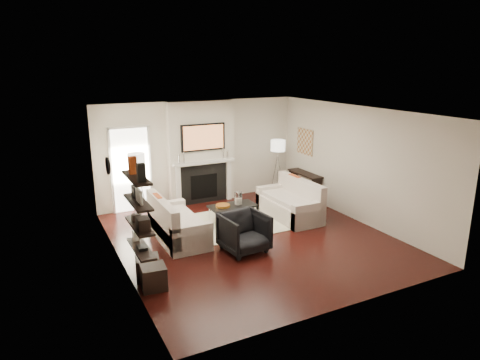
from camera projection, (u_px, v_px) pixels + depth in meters
name	position (u px, v px, depth m)	size (l,w,h in m)	color
room_envelope	(253.00, 178.00, 8.81)	(6.00, 6.00, 6.00)	black
chimney_breast	(201.00, 152.00, 11.29)	(1.80, 0.25, 2.70)	silver
fireplace_surround	(204.00, 184.00, 11.39)	(1.30, 0.02, 1.04)	black
firebox	(204.00, 186.00, 11.40)	(0.75, 0.02, 0.65)	black
mantel_pilaster_l	(178.00, 186.00, 11.04)	(0.12, 0.08, 1.10)	white
mantel_pilaster_r	(229.00, 180.00, 11.67)	(0.12, 0.08, 1.10)	white
mantel_shelf	(204.00, 162.00, 11.19)	(1.70, 0.18, 0.07)	white
tv_body	(203.00, 137.00, 11.03)	(1.20, 0.06, 0.70)	black
tv_screen	(204.00, 137.00, 11.01)	(1.10, 0.01, 0.62)	#BF723F
candlestick_l_tall	(184.00, 157.00, 10.91)	(0.04, 0.04, 0.30)	silver
candlestick_l_short	(179.00, 159.00, 10.86)	(0.04, 0.04, 0.24)	silver
candlestick_r_tall	(223.00, 153.00, 11.39)	(0.04, 0.04, 0.30)	silver
candlestick_r_short	(227.00, 154.00, 11.45)	(0.04, 0.04, 0.24)	silver
hallway_panel	(131.00, 170.00, 10.65)	(0.90, 0.02, 2.10)	white
door_trim_l	(111.00, 173.00, 10.43)	(0.06, 0.06, 2.16)	white
door_trim_r	(150.00, 168.00, 10.84)	(0.06, 0.06, 2.16)	white
door_trim_top	(128.00, 127.00, 10.35)	(1.02, 0.06, 0.06)	white
rug	(234.00, 223.00, 10.05)	(2.60, 2.00, 0.01)	beige
loveseat_left_base	(179.00, 230.00, 9.07)	(0.85, 1.80, 0.42)	beige
loveseat_left_back	(163.00, 218.00, 8.84)	(0.18, 1.80, 0.80)	beige
loveseat_left_arm_n	(192.00, 239.00, 8.35)	(0.85, 0.18, 0.60)	beige
loveseat_left_arm_s	(167.00, 214.00, 9.75)	(0.85, 0.18, 0.60)	beige
loveseat_left_cushion	(180.00, 218.00, 9.03)	(0.63, 1.44, 0.10)	beige
pillow_left_orange	(158.00, 205.00, 9.05)	(0.10, 0.42, 0.42)	#A53D14
pillow_left_charcoal	(166.00, 214.00, 8.53)	(0.10, 0.40, 0.40)	black
loveseat_right_base	(289.00, 209.00, 10.38)	(0.85, 1.80, 0.42)	beige
loveseat_right_back	(301.00, 195.00, 10.44)	(0.18, 1.80, 0.80)	beige
loveseat_right_arm_n	(309.00, 216.00, 9.66)	(0.85, 0.18, 0.60)	beige
loveseat_right_arm_s	(272.00, 196.00, 11.05)	(0.85, 0.18, 0.60)	beige
loveseat_right_cushion	(287.00, 199.00, 10.29)	(0.63, 1.44, 0.10)	beige
pillow_right_orange	(294.00, 184.00, 10.65)	(0.10, 0.42, 0.42)	#A53D14
pillow_right_charcoal	(308.00, 190.00, 10.13)	(0.10, 0.40, 0.40)	black
coffee_table	(233.00, 206.00, 9.99)	(1.10, 0.55, 0.04)	black
coffee_leg_nw	(217.00, 221.00, 9.64)	(0.02, 0.02, 0.38)	silver
coffee_leg_ne	(256.00, 214.00, 10.08)	(0.02, 0.02, 0.38)	silver
coffee_leg_sw	(209.00, 215.00, 10.02)	(0.02, 0.02, 0.38)	silver
coffee_leg_se	(247.00, 209.00, 10.46)	(0.02, 0.02, 0.38)	silver
hurricane_glass	(238.00, 199.00, 10.02)	(0.18, 0.18, 0.32)	white
hurricane_candle	(238.00, 201.00, 10.03)	(0.11, 0.11, 0.17)	white
copper_bowl	(223.00, 206.00, 9.87)	(0.33, 0.33, 0.05)	#BD6C1F
armchair	(244.00, 231.00, 8.45)	(0.83, 0.78, 0.85)	black
lamp_left_post	(139.00, 195.00, 10.20)	(0.02, 0.02, 1.20)	silver
lamp_left_shade	(136.00, 160.00, 9.97)	(0.40, 0.40, 0.30)	white
lamp_left_leg_a	(143.00, 194.00, 10.24)	(0.02, 0.02, 1.25)	silver
lamp_left_leg_b	(135.00, 194.00, 10.25)	(0.02, 0.02, 1.25)	silver
lamp_left_leg_c	(137.00, 196.00, 10.09)	(0.02, 0.02, 1.25)	silver
lamp_right_post	(277.00, 175.00, 11.92)	(0.02, 0.02, 1.20)	silver
lamp_right_shade	(278.00, 146.00, 11.70)	(0.40, 0.40, 0.30)	white
lamp_right_leg_a	(281.00, 175.00, 11.97)	(0.02, 0.02, 1.25)	silver
lamp_right_leg_b	(274.00, 175.00, 11.98)	(0.02, 0.02, 1.25)	silver
lamp_right_leg_c	(277.00, 177.00, 11.82)	(0.02, 0.02, 1.25)	silver
console_top	(305.00, 174.00, 11.61)	(0.35, 1.20, 0.04)	black
console_leg_n	(317.00, 192.00, 11.24)	(0.30, 0.04, 0.71)	black
console_leg_s	(293.00, 182.00, 12.18)	(0.30, 0.04, 0.71)	black
wall_art	(305.00, 142.00, 11.71)	(0.03, 0.70, 0.70)	tan
shelf_bottom	(141.00, 249.00, 6.98)	(0.25, 1.00, 0.04)	black
shelf_lower	(140.00, 226.00, 6.88)	(0.25, 1.00, 0.04)	black
shelf_upper	(138.00, 202.00, 6.77)	(0.25, 1.00, 0.04)	black
shelf_top	(136.00, 178.00, 6.67)	(0.25, 1.00, 0.04)	black
decor_magfile_a	(141.00, 173.00, 6.33)	(0.12, 0.10, 0.28)	black
decor_magfile_b	(133.00, 165.00, 6.80)	(0.12, 0.10, 0.28)	#A53D14
decor_frame_a	(139.00, 196.00, 6.65)	(0.04, 0.30, 0.22)	white
decor_frame_b	(134.00, 192.00, 6.95)	(0.04, 0.22, 0.18)	black
decor_wine_rack	(143.00, 224.00, 6.63)	(0.18, 0.25, 0.20)	black
decor_box_small	(136.00, 217.00, 7.02)	(0.15, 0.12, 0.12)	black
decor_books	(142.00, 248.00, 6.91)	(0.14, 0.20, 0.05)	black
decor_box_tall	(136.00, 235.00, 7.24)	(0.10, 0.10, 0.18)	white
clock_rim	(108.00, 166.00, 8.31)	(0.34, 0.34, 0.04)	black
clock_face	(109.00, 166.00, 8.32)	(0.29, 0.29, 0.01)	white
ottoman_near	(148.00, 268.00, 7.41)	(0.40, 0.40, 0.40)	black
ottoman_far	(154.00, 277.00, 7.08)	(0.40, 0.40, 0.40)	black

